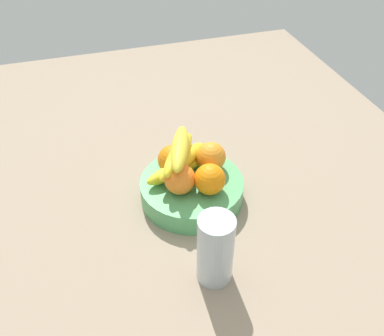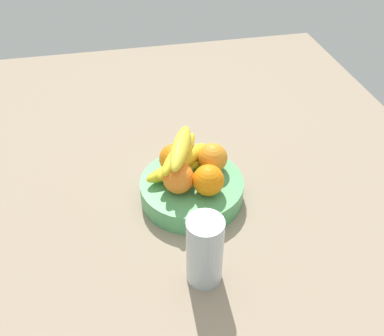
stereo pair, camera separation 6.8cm
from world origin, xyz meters
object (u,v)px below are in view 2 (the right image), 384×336
at_px(orange_center, 174,159).
at_px(orange_front_right, 213,158).
at_px(orange_front_left, 208,180).
at_px(banana_bunch, 180,158).
at_px(orange_back_left, 178,178).
at_px(fruit_bowl, 192,189).
at_px(thermos_tumbler, 205,251).

bearing_deg(orange_center, orange_front_right, 79.91).
bearing_deg(orange_front_right, orange_front_left, -20.69).
height_order(orange_front_right, banana_bunch, banana_bunch).
height_order(orange_back_left, banana_bunch, banana_bunch).
height_order(orange_front_left, banana_bunch, banana_bunch).
distance_m(orange_front_left, banana_bunch, 0.09).
bearing_deg(banana_bunch, orange_back_left, -15.36).
distance_m(fruit_bowl, orange_front_right, 0.09).
relative_size(orange_center, banana_bunch, 0.41).
bearing_deg(fruit_bowl, orange_center, -144.04).
distance_m(orange_front_right, orange_back_left, 0.11).
distance_m(orange_back_left, thermos_tumbler, 0.21).
xyz_separation_m(fruit_bowl, banana_bunch, (-0.03, -0.02, 0.08)).
bearing_deg(thermos_tumbler, banana_bunch, 179.69).
distance_m(fruit_bowl, thermos_tumbler, 0.24).
bearing_deg(orange_back_left, fruit_bowl, 123.57).
bearing_deg(orange_front_right, fruit_bowl, -61.79).
bearing_deg(fruit_bowl, orange_front_right, 118.21).
bearing_deg(fruit_bowl, banana_bunch, -140.77).
xyz_separation_m(orange_front_right, thermos_tumbler, (0.27, -0.08, -0.01)).
bearing_deg(orange_front_right, thermos_tumbler, -17.10).
relative_size(fruit_bowl, thermos_tumbler, 1.54).
relative_size(orange_center, orange_back_left, 1.00).
bearing_deg(orange_front_right, orange_back_left, -59.62).
bearing_deg(orange_front_left, thermos_tumbler, -15.60).
height_order(orange_front_left, orange_center, same).
relative_size(orange_front_right, orange_center, 1.00).
bearing_deg(orange_center, orange_back_left, -2.32).
xyz_separation_m(orange_front_left, thermos_tumbler, (0.19, -0.05, -0.01)).
bearing_deg(thermos_tumbler, orange_back_left, -176.46).
distance_m(orange_front_left, orange_center, 0.11).
distance_m(banana_bunch, thermos_tumbler, 0.26).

